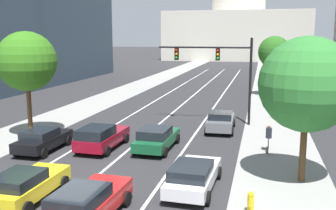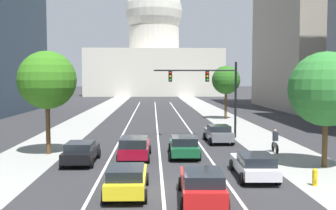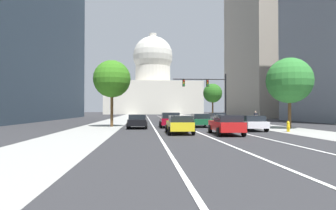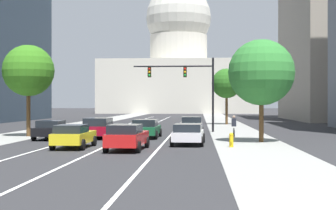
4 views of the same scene
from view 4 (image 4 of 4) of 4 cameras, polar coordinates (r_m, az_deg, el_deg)
The scene contains 20 objects.
ground_plane at distance 70.19m, azimuth -1.17°, elevation -1.99°, with size 400.00×400.00×0.00m, color #2B2B2D.
sidewalk_left at distance 66.66m, azimuth -9.42°, elevation -2.11°, with size 4.77×130.00×0.01m, color gray.
sidewalk_right at distance 65.04m, azimuth 6.56°, elevation -2.16°, with size 4.77×130.00×0.01m, color gray.
lane_stripe_left at distance 55.73m, azimuth -5.93°, elevation -2.55°, with size 0.16×90.00×0.01m, color white.
lane_stripe_center at distance 55.27m, azimuth -2.45°, elevation -2.58°, with size 0.16×90.00×0.01m, color white.
lane_stripe_right at distance 55.02m, azimuth 1.08°, elevation -2.59°, with size 0.16×90.00×0.01m, color white.
capitol_building at distance 141.39m, azimuth 1.21°, elevation 4.33°, with size 41.88×28.93×37.53m.
car_yellow at distance 30.29m, azimuth -10.77°, elevation -3.47°, with size 2.01×4.37×1.43m.
car_red at distance 28.46m, azimuth -4.72°, elevation -3.63°, with size 2.17×4.78×1.50m.
car_crimson at distance 38.19m, azimuth -7.76°, elevation -2.60°, with size 2.21×4.67×1.59m.
car_white at distance 32.25m, azimuth 2.33°, elevation -3.28°, with size 2.20×4.84×1.38m.
car_green at distance 38.48m, azimuth -2.54°, elevation -2.68°, with size 2.17×4.77×1.45m.
car_gray at distance 44.17m, azimuth 2.67°, elevation -2.28°, with size 2.16×4.44×1.49m.
car_black at distance 37.91m, azimuth -13.15°, elevation -2.75°, with size 2.04×4.38×1.42m.
traffic_signal_mast at distance 46.78m, azimuth 2.33°, elevation 2.81°, with size 7.58×0.39×6.95m.
fire_hydrant at distance 30.55m, azimuth 7.27°, elevation -3.98°, with size 0.26×0.35×0.91m.
cyclist at distance 39.60m, azimuth 7.56°, elevation -2.46°, with size 0.37×1.70×1.72m.
street_tree_near_left at distance 41.90m, azimuth -15.71°, elevation 3.80°, with size 4.16×4.16×7.42m.
street_tree_mid_right at distance 63.43m, azimuth 6.73°, elevation 2.46°, with size 3.78×3.78×7.10m.
street_tree_far_right at distance 34.91m, azimuth 10.65°, elevation 3.68°, with size 4.57×4.57×7.10m.
Camera 4 is at (5.79, -29.90, 2.69)m, focal length 53.20 mm.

